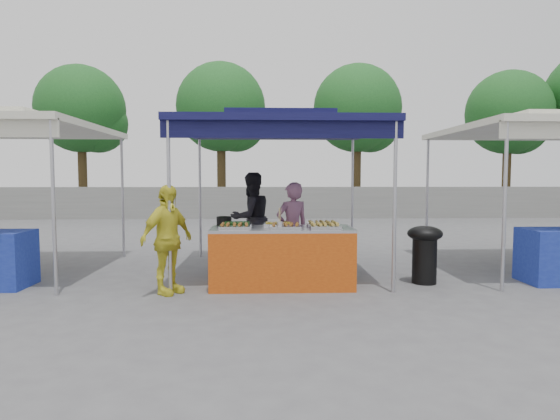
{
  "coord_description": "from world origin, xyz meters",
  "views": [
    {
      "loc": [
        -0.26,
        -6.69,
        1.56
      ],
      "look_at": [
        0.0,
        0.6,
        1.05
      ],
      "focal_mm": 30.0,
      "sensor_mm": 36.0,
      "label": 1
    }
  ],
  "objects_px": {
    "cooking_pot": "(224,221)",
    "vendor_woman": "(292,229)",
    "vendor_table": "(282,257)",
    "customer_person": "(167,239)",
    "helper_man": "(251,218)",
    "wok_burner": "(425,249)"
  },
  "relations": [
    {
      "from": "vendor_table",
      "to": "helper_man",
      "type": "relative_size",
      "value": 1.21
    },
    {
      "from": "cooking_pot",
      "to": "helper_man",
      "type": "height_order",
      "value": "helper_man"
    },
    {
      "from": "vendor_table",
      "to": "helper_man",
      "type": "bearing_deg",
      "value": 104.77
    },
    {
      "from": "wok_burner",
      "to": "vendor_woman",
      "type": "distance_m",
      "value": 2.01
    },
    {
      "from": "vendor_table",
      "to": "vendor_woman",
      "type": "distance_m",
      "value": 0.8
    },
    {
      "from": "cooking_pot",
      "to": "helper_man",
      "type": "xyz_separation_m",
      "value": [
        0.36,
        1.51,
        -0.09
      ]
    },
    {
      "from": "vendor_woman",
      "to": "customer_person",
      "type": "height_order",
      "value": "vendor_woman"
    },
    {
      "from": "helper_man",
      "to": "customer_person",
      "type": "relative_size",
      "value": 1.12
    },
    {
      "from": "vendor_table",
      "to": "helper_man",
      "type": "height_order",
      "value": "helper_man"
    },
    {
      "from": "cooking_pot",
      "to": "wok_burner",
      "type": "distance_m",
      "value": 2.99
    },
    {
      "from": "vendor_table",
      "to": "helper_man",
      "type": "xyz_separation_m",
      "value": [
        -0.48,
        1.83,
        0.4
      ]
    },
    {
      "from": "wok_burner",
      "to": "cooking_pot",
      "type": "bearing_deg",
      "value": -164.6
    },
    {
      "from": "customer_person",
      "to": "helper_man",
      "type": "bearing_deg",
      "value": 9.73
    },
    {
      "from": "cooking_pot",
      "to": "vendor_woman",
      "type": "height_order",
      "value": "vendor_woman"
    },
    {
      "from": "helper_man",
      "to": "wok_burner",
      "type": "bearing_deg",
      "value": 114.17
    },
    {
      "from": "customer_person",
      "to": "wok_burner",
      "type": "bearing_deg",
      "value": -46.55
    },
    {
      "from": "wok_burner",
      "to": "helper_man",
      "type": "relative_size",
      "value": 0.52
    },
    {
      "from": "cooking_pot",
      "to": "vendor_woman",
      "type": "bearing_deg",
      "value": 20.34
    },
    {
      "from": "vendor_woman",
      "to": "customer_person",
      "type": "relative_size",
      "value": 1.01
    },
    {
      "from": "vendor_woman",
      "to": "customer_person",
      "type": "xyz_separation_m",
      "value": [
        -1.74,
        -1.06,
        -0.01
      ]
    },
    {
      "from": "vendor_table",
      "to": "customer_person",
      "type": "xyz_separation_m",
      "value": [
        -1.55,
        -0.35,
        0.31
      ]
    },
    {
      "from": "cooking_pot",
      "to": "helper_man",
      "type": "bearing_deg",
      "value": 76.52
    }
  ]
}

